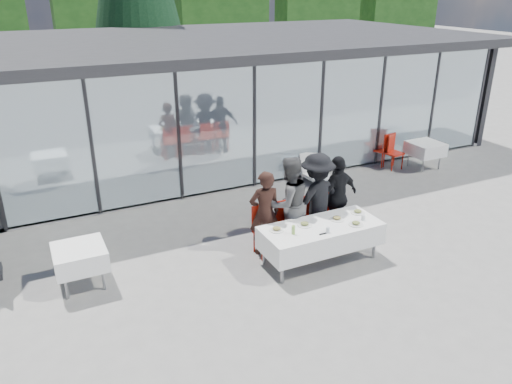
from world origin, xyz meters
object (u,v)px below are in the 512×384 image
(diner_chair_c, at_px, (316,216))
(plate_extra, at_px, (356,224))
(diner_c, at_px, (316,198))
(diner_d, at_px, (337,197))
(plate_c, at_px, (337,218))
(folded_eyeglasses, at_px, (323,234))
(spare_table_left, at_px, (80,257))
(lounger, at_px, (318,173))
(diner_chair_a, at_px, (265,228))
(spare_table_right, at_px, (425,149))
(juice_bottle, at_px, (293,230))
(spare_chair_b, at_px, (387,148))
(plate_d, at_px, (358,212))
(plate_a, at_px, (277,229))
(diner_a, at_px, (265,213))
(plate_b, at_px, (305,224))
(diner_chair_b, at_px, (288,222))
(diner_chair_d, at_px, (336,212))
(dining_table, at_px, (321,236))
(spare_chair_a, at_px, (392,149))
(diner_b, at_px, (289,203))

(diner_chair_c, height_order, plate_extra, diner_chair_c)
(diner_c, relative_size, diner_chair_c, 1.91)
(diner_d, relative_size, plate_c, 6.35)
(diner_chair_c, bearing_deg, folded_eyeglasses, -116.36)
(diner_d, xyz_separation_m, spare_table_left, (-5.02, 0.34, -0.31))
(plate_c, bearing_deg, lounger, 62.68)
(diner_chair_a, height_order, spare_table_right, diner_chair_a)
(diner_chair_c, xyz_separation_m, juice_bottle, (-1.00, -0.82, 0.29))
(spare_table_right, bearing_deg, spare_chair_b, 147.49)
(diner_chair_c, bearing_deg, diner_c, 90.00)
(diner_chair_a, xyz_separation_m, diner_c, (1.15, 0.00, 0.39))
(plate_d, height_order, plate_extra, same)
(plate_a, bearing_deg, diner_d, 18.65)
(folded_eyeglasses, xyz_separation_m, spare_table_left, (-3.99, 1.40, -0.20))
(diner_chair_c, bearing_deg, diner_a, 179.77)
(plate_b, distance_m, spare_table_right, 6.51)
(plate_d, distance_m, spare_table_left, 5.18)
(plate_extra, relative_size, lounger, 0.20)
(diner_a, bearing_deg, diner_chair_a, 97.65)
(diner_a, xyz_separation_m, diner_chair_b, (0.52, -0.00, -0.31))
(diner_chair_d, bearing_deg, spare_table_left, 176.08)
(dining_table, xyz_separation_m, diner_chair_c, (0.36, 0.75, -0.00))
(plate_a, relative_size, plate_extra, 1.00)
(diner_chair_d, xyz_separation_m, spare_chair_b, (3.74, 2.95, 0.00))
(plate_extra, distance_m, spare_chair_a, 5.56)
(spare_chair_b, bearing_deg, folded_eyeglasses, -139.92)
(diner_chair_b, distance_m, spare_table_left, 3.90)
(diner_chair_a, distance_m, spare_table_right, 6.72)
(plate_extra, distance_m, juice_bottle, 1.24)
(plate_b, height_order, spare_table_left, plate_b)
(plate_d, bearing_deg, diner_chair_d, 96.33)
(plate_a, distance_m, spare_chair_b, 6.48)
(spare_table_right, bearing_deg, diner_chair_b, -157.56)
(diner_chair_b, distance_m, diner_c, 0.74)
(diner_chair_b, relative_size, diner_chair_c, 1.00)
(dining_table, relative_size, diner_c, 1.21)
(diner_c, bearing_deg, diner_chair_d, 169.58)
(diner_chair_a, bearing_deg, diner_a, 90.00)
(dining_table, relative_size, diner_d, 1.30)
(plate_extra, bearing_deg, folded_eyeglasses, -175.97)
(diner_chair_d, xyz_separation_m, lounger, (1.28, 2.70, -0.28))
(diner_b, height_order, plate_b, diner_b)
(juice_bottle, xyz_separation_m, spare_table_right, (6.13, 3.20, -0.28))
(spare_chair_a, xyz_separation_m, lounger, (-2.50, -0.09, -0.28))
(spare_table_left, bearing_deg, plate_a, -15.39)
(folded_eyeglasses, distance_m, lounger, 4.44)
(diner_chair_b, xyz_separation_m, diner_chair_c, (0.63, 0.00, 0.00))
(folded_eyeglasses, bearing_deg, spare_chair_a, 38.72)
(plate_c, height_order, lounger, plate_c)
(diner_chair_d, bearing_deg, lounger, 64.72)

